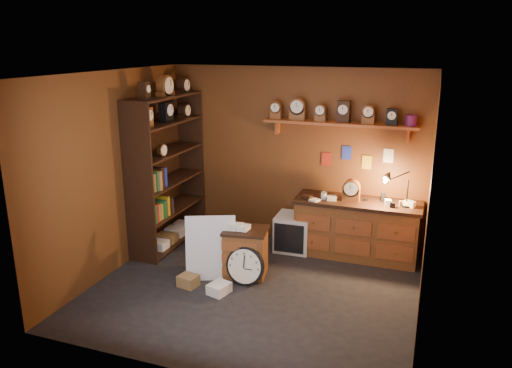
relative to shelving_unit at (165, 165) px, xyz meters
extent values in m
plane|color=black|center=(1.79, -0.98, -1.25)|extent=(4.00, 4.00, 0.00)
cube|color=brown|center=(1.79, 0.82, 0.10)|extent=(4.00, 0.02, 2.70)
cube|color=brown|center=(1.79, -2.78, 0.10)|extent=(4.00, 0.02, 2.70)
cube|color=brown|center=(-0.21, -0.98, 0.10)|extent=(0.02, 3.60, 2.70)
cube|color=brown|center=(3.79, -0.98, 0.10)|extent=(0.02, 3.60, 2.70)
cube|color=beige|center=(1.79, -0.98, 1.45)|extent=(4.00, 3.60, 0.02)
cube|color=#954920|center=(2.49, 0.67, 0.67)|extent=(2.20, 0.30, 0.04)
cube|color=#954920|center=(1.54, 0.74, 0.55)|extent=(0.04, 0.16, 0.20)
cube|color=#954920|center=(3.44, 0.74, 0.55)|extent=(0.04, 0.16, 0.20)
cylinder|color=#B21419|center=(3.47, 0.67, 0.76)|extent=(0.16, 0.16, 0.15)
cube|color=maroon|center=(1.94, 0.81, 0.10)|extent=(0.14, 0.01, 0.20)
cube|color=#1B2C98|center=(2.24, 0.81, 0.22)|extent=(0.14, 0.01, 0.20)
cube|color=#B89617|center=(2.54, 0.81, 0.10)|extent=(0.14, 0.01, 0.20)
cube|color=silver|center=(2.84, 0.81, 0.22)|extent=(0.14, 0.01, 0.20)
cube|color=black|center=(-0.19, 0.00, -0.10)|extent=(0.03, 1.60, 2.30)
cube|color=black|center=(0.04, -0.78, -0.10)|extent=(0.45, 0.03, 2.30)
cube|color=black|center=(0.04, 0.78, -0.10)|extent=(0.45, 0.03, 2.30)
cube|color=black|center=(0.04, 0.00, -1.20)|extent=(0.43, 1.54, 0.03)
cube|color=black|center=(0.04, 0.00, -0.70)|extent=(0.43, 1.54, 0.03)
cube|color=black|center=(0.04, 0.00, -0.25)|extent=(0.43, 1.54, 0.03)
cube|color=black|center=(0.04, 0.00, 0.20)|extent=(0.43, 1.54, 0.03)
cube|color=black|center=(0.04, 0.00, 0.65)|extent=(0.43, 1.54, 0.03)
cube|color=black|center=(0.04, 0.00, 1.03)|extent=(0.43, 1.54, 0.03)
cube|color=brown|center=(2.84, 0.50, -0.85)|extent=(1.73, 0.60, 0.80)
cube|color=black|center=(2.84, 0.50, -0.43)|extent=(1.79, 0.66, 0.05)
cube|color=#954920|center=(2.84, 0.20, -0.85)|extent=(1.65, 0.02, 0.52)
cylinder|color=black|center=(3.51, 0.45, -0.39)|extent=(0.12, 0.12, 0.02)
cylinder|color=black|center=(3.51, 0.45, -0.20)|extent=(0.02, 0.02, 0.38)
cylinder|color=black|center=(3.39, 0.42, 0.04)|extent=(0.27, 0.09, 0.14)
cone|color=black|center=(3.25, 0.39, 0.00)|extent=(0.18, 0.14, 0.18)
cube|color=brown|center=(1.55, -0.64, -0.94)|extent=(0.60, 0.52, 0.62)
cube|color=black|center=(1.55, -0.64, -0.61)|extent=(0.64, 0.57, 0.03)
cube|color=#954920|center=(1.55, -0.87, -0.94)|extent=(0.47, 0.09, 0.53)
cylinder|color=black|center=(1.63, -0.89, -1.00)|extent=(0.51, 0.17, 0.51)
cylinder|color=#F8E9C6|center=(1.63, -0.93, -1.00)|extent=(0.45, 0.10, 0.44)
cube|color=black|center=(1.63, -0.93, -0.93)|extent=(0.01, 0.04, 0.16)
cube|color=black|center=(1.69, -0.93, -1.02)|extent=(0.12, 0.01, 0.01)
cube|color=silver|center=(1.14, -0.88, -1.25)|extent=(0.68, 0.42, 0.87)
cube|color=silver|center=(1.92, 0.42, -0.98)|extent=(0.54, 0.54, 0.54)
cube|color=black|center=(1.92, 0.15, -0.98)|extent=(0.44, 0.03, 0.43)
cube|color=olive|center=(0.97, -1.21, -1.18)|extent=(0.27, 0.24, 0.15)
cube|color=white|center=(1.42, -1.25, -1.19)|extent=(0.28, 0.31, 0.13)
cube|color=olive|center=(1.43, -0.65, -1.16)|extent=(0.29, 0.26, 0.18)
camera|label=1|loc=(3.78, -6.40, 1.80)|focal=35.00mm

